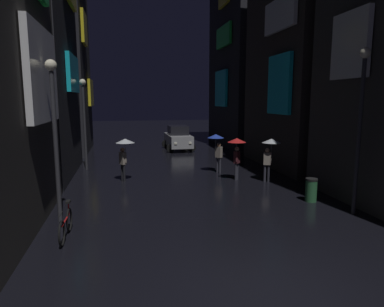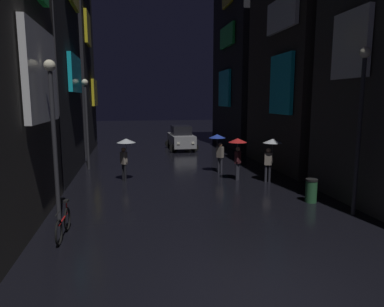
# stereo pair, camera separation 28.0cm
# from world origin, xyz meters

# --- Properties ---
(ground_plane) EXTENTS (120.00, 120.00, 0.00)m
(ground_plane) POSITION_xyz_m (0.00, 0.00, 0.00)
(ground_plane) COLOR black
(building_left_mid) EXTENTS (4.25, 7.37, 14.69)m
(building_left_mid) POSITION_xyz_m (-7.49, 12.69, 7.34)
(building_left_mid) COLOR black
(building_left_mid) RESTS_ON ground
(building_left_far) EXTENTS (4.25, 7.09, 17.64)m
(building_left_far) POSITION_xyz_m (-7.48, 21.54, 8.83)
(building_left_far) COLOR black
(building_left_far) RESTS_ON ground
(building_right_mid) EXTENTS (4.25, 7.67, 12.90)m
(building_right_mid) POSITION_xyz_m (7.49, 12.82, 6.45)
(building_right_mid) COLOR #2D2826
(building_right_mid) RESTS_ON ground
(building_right_far) EXTENTS (4.25, 8.83, 15.96)m
(building_right_far) POSITION_xyz_m (7.48, 22.41, 7.98)
(building_right_far) COLOR black
(building_right_far) RESTS_ON ground
(pedestrian_foreground_left_clear) EXTENTS (0.90, 0.90, 2.12)m
(pedestrian_foreground_left_clear) POSITION_xyz_m (-2.85, 10.51, 1.67)
(pedestrian_foreground_left_clear) COLOR black
(pedestrian_foreground_left_clear) RESTS_ON ground
(pedestrian_midstreet_centre_red) EXTENTS (0.90, 0.90, 2.12)m
(pedestrian_midstreet_centre_red) POSITION_xyz_m (2.57, 9.68, 1.67)
(pedestrian_midstreet_centre_red) COLOR #2D2D38
(pedestrian_midstreet_centre_red) RESTS_ON ground
(pedestrian_foreground_right_blue) EXTENTS (0.90, 0.90, 2.12)m
(pedestrian_foreground_right_blue) POSITION_xyz_m (2.10, 11.66, 1.67)
(pedestrian_foreground_right_blue) COLOR #2D2D38
(pedestrian_foreground_right_blue) RESTS_ON ground
(pedestrian_far_right_clear) EXTENTS (0.90, 0.90, 2.12)m
(pedestrian_far_right_clear) POSITION_xyz_m (4.05, 9.08, 1.67)
(pedestrian_far_right_clear) COLOR #2D2D38
(pedestrian_far_right_clear) RESTS_ON ground
(bicycle_parked_at_storefront) EXTENTS (0.14, 1.82, 0.96)m
(bicycle_parked_at_storefront) POSITION_xyz_m (-4.60, 3.80, 0.39)
(bicycle_parked_at_storefront) COLOR black
(bicycle_parked_at_storefront) RESTS_ON ground
(car_distant) EXTENTS (2.31, 4.18, 1.92)m
(car_distant) POSITION_xyz_m (1.42, 20.72, 0.93)
(car_distant) COLOR #99999E
(car_distant) RESTS_ON ground
(streetlamp_right_near) EXTENTS (0.36, 0.36, 5.68)m
(streetlamp_right_near) POSITION_xyz_m (5.00, 4.05, 3.54)
(streetlamp_right_near) COLOR #2D2D33
(streetlamp_right_near) RESTS_ON ground
(streetlamp_left_far) EXTENTS (0.36, 0.36, 5.11)m
(streetlamp_left_far) POSITION_xyz_m (-5.00, 13.89, 3.23)
(streetlamp_left_far) COLOR #2D2D33
(streetlamp_left_far) RESTS_ON ground
(streetlamp_left_near) EXTENTS (0.36, 0.36, 5.21)m
(streetlamp_left_near) POSITION_xyz_m (-5.00, 5.24, 3.28)
(streetlamp_left_near) COLOR #2D2D33
(streetlamp_left_near) RESTS_ON ground
(trash_bin) EXTENTS (0.46, 0.46, 0.93)m
(trash_bin) POSITION_xyz_m (4.30, 5.67, 0.47)
(trash_bin) COLOR #265933
(trash_bin) RESTS_ON ground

